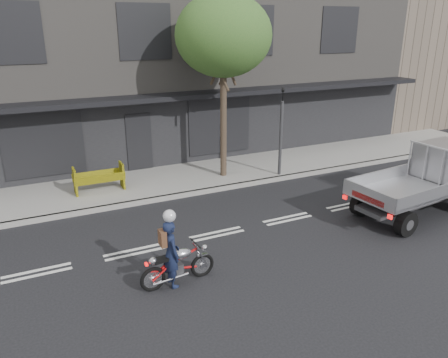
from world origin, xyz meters
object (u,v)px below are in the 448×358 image
Objects in this scene: traffic_light_pole at (281,137)px; construction_barrier at (100,180)px; flatbed_ute at (441,172)px; rider at (171,254)px; street_tree at (223,36)px; motorcycle at (178,264)px.

construction_barrier is at bearing 171.93° from traffic_light_pole.
flatbed_ute is 11.26m from construction_barrier.
rider is 0.93× the size of construction_barrier.
street_tree is 1.93× the size of traffic_light_pole.
street_tree reaches higher than traffic_light_pole.
street_tree is at bearing 127.35° from flatbed_ute.
flatbed_ute reaches higher than motorcycle.
motorcycle is 9.22m from flatbed_ute.
traffic_light_pole is at bearing -23.03° from street_tree.
street_tree reaches higher than rider.
street_tree is 6.56m from construction_barrier.
traffic_light_pole is at bearing 37.15° from motorcycle.
construction_barrier is at bearing 0.46° from rider.
motorcycle is 1.07× the size of construction_barrier.
motorcycle is 0.35m from rider.
motorcycle is 1.15× the size of rider.
street_tree is 3.91× the size of construction_barrier.
motorcycle is at bearing -93.66° from rider.
street_tree is 4.23m from traffic_light_pole.
rider is (-0.15, -0.00, 0.32)m from motorcycle.
construction_barrier is at bearing 91.85° from motorcycle.
flatbed_ute is at bearing -29.71° from construction_barrier.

